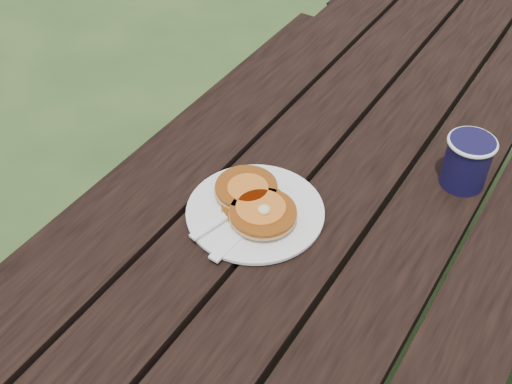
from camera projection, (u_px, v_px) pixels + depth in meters
The scene contains 7 objects.
ground at pixel (346, 350), 1.82m from camera, with size 60.00×60.00×0.00m, color #2A471E.
picnic_table at pixel (360, 267), 1.57m from camera, with size 1.36×1.80×0.75m.
plate at pixel (255, 212), 1.16m from camera, with size 0.24×0.24×0.01m, color white.
pancake_stack at pixel (255, 202), 1.15m from camera, with size 0.18×0.16×0.04m.
knife at pixel (245, 228), 1.12m from camera, with size 0.02×0.18×0.01m, color white.
fork at pixel (216, 222), 1.12m from camera, with size 0.03×0.16×0.01m, color white, non-canonical shape.
coffee_cup at pixel (468, 159), 1.19m from camera, with size 0.09×0.09×0.10m.
Camera 1 is at (0.33, -0.99, 1.58)m, focal length 45.00 mm.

